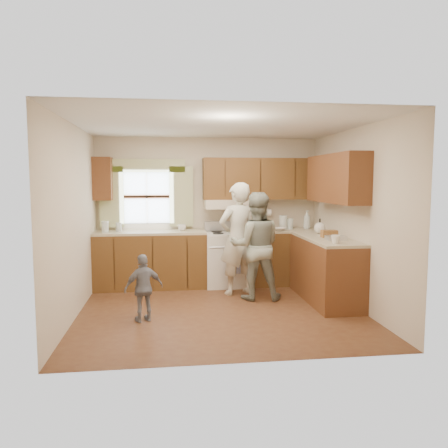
{
  "coord_description": "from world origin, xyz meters",
  "views": [
    {
      "loc": [
        -0.69,
        -5.78,
        1.78
      ],
      "look_at": [
        0.1,
        0.4,
        1.15
      ],
      "focal_mm": 35.0,
      "sensor_mm": 36.0,
      "label": 1
    }
  ],
  "objects": [
    {
      "name": "kitchen_fixtures",
      "position": [
        0.61,
        1.08,
        0.84
      ],
      "size": [
        3.8,
        2.25,
        2.15
      ],
      "color": "#3F250D",
      "rests_on": "ground"
    },
    {
      "name": "room",
      "position": [
        0.0,
        0.0,
        1.25
      ],
      "size": [
        3.8,
        3.8,
        3.8
      ],
      "color": "#4F2818",
      "rests_on": "ground"
    },
    {
      "name": "woman_left",
      "position": [
        0.38,
        0.85,
        0.87
      ],
      "size": [
        0.74,
        0.6,
        1.74
      ],
      "primitive_type": "imported",
      "rotation": [
        0.0,
        0.0,
        3.48
      ],
      "color": "beige",
      "rests_on": "ground"
    },
    {
      "name": "woman_right",
      "position": [
        0.59,
        0.53,
        0.8
      ],
      "size": [
        0.85,
        0.7,
        1.6
      ],
      "primitive_type": "imported",
      "rotation": [
        0.0,
        0.0,
        3.01
      ],
      "color": "#253A2B",
      "rests_on": "ground"
    },
    {
      "name": "child",
      "position": [
        -1.01,
        -0.33,
        0.43
      ],
      "size": [
        0.54,
        0.39,
        0.86
      ],
      "primitive_type": "imported",
      "rotation": [
        0.0,
        0.0,
        3.54
      ],
      "color": "gray",
      "rests_on": "ground"
    },
    {
      "name": "stove",
      "position": [
        0.3,
        1.44,
        0.47
      ],
      "size": [
        0.76,
        0.67,
        1.07
      ],
      "color": "silver",
      "rests_on": "ground"
    }
  ]
}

